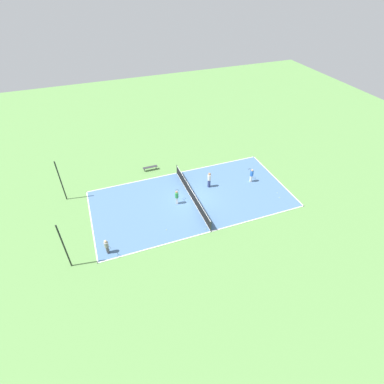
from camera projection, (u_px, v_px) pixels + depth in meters
The scene contains 14 objects.
ground_plane at pixel (192, 199), 30.49m from camera, with size 80.00×80.00×0.00m, color #60934C.
court_surface at pixel (192, 199), 30.48m from camera, with size 9.91×20.03×0.02m.
tennis_net at pixel (192, 194), 30.12m from camera, with size 9.71×0.10×1.12m.
bench at pixel (150, 167), 34.30m from camera, with size 0.36×1.67×0.45m.
player_far_green at pixel (177, 196), 29.35m from camera, with size 0.99×0.67×1.58m.
player_near_blue at pixel (252, 175), 32.23m from camera, with size 0.96×0.42×1.59m.
player_baseline_gray at pixel (107, 246), 24.45m from camera, with size 0.99×0.55×1.48m.
player_near_white at pixel (209, 179), 31.41m from camera, with size 0.50×0.50×1.79m.
tennis_ball_left_sideline at pixel (277, 193), 31.18m from camera, with size 0.07×0.07×0.07m, color #CCE033.
tennis_ball_right_alley at pixel (166, 230), 26.99m from camera, with size 0.07×0.07×0.07m, color #CCE033.
tennis_ball_near_net at pixel (206, 229), 27.06m from camera, with size 0.07×0.07×0.07m, color #CCE033.
tennis_ball_midcourt at pixel (279, 197), 30.58m from camera, with size 0.07×0.07×0.07m, color #CCE033.
fence_post_back_left at pixel (64, 247), 22.55m from camera, with size 0.12×0.12×4.53m.
fence_post_back_right at pixel (61, 181), 29.05m from camera, with size 0.12×0.12×4.53m.
Camera 1 is at (-21.93, 8.20, 19.55)m, focal length 28.00 mm.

